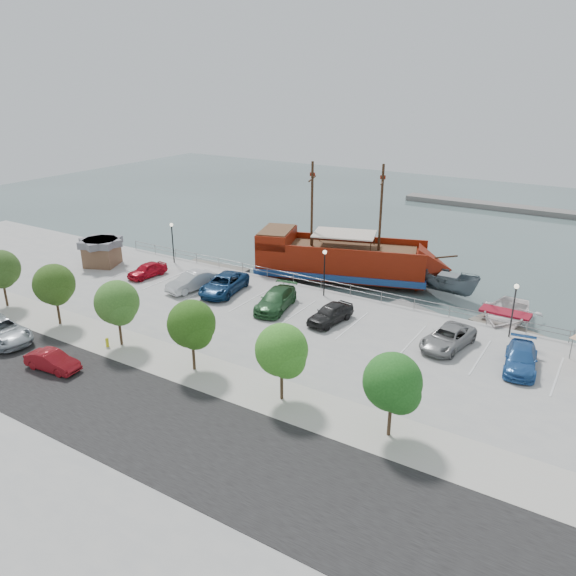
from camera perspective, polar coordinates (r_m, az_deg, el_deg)
The scene contains 32 objects.
ground at distance 45.88m, azimuth -0.26°, elevation -4.50°, with size 160.00×160.00×0.00m, color #3F4F4D.
land_slab at distance 32.52m, azimuth -21.30°, elevation -17.19°, with size 100.00×58.00×1.20m, color #969696.
street at distance 34.64m, azimuth -14.82°, elevation -12.54°, with size 100.00×8.00×0.04m, color black.
sidewalk at distance 38.27m, azimuth -8.33°, elevation -8.55°, with size 100.00×4.00×0.05m, color #BAB3A4.
seawall_railing at distance 51.53m, azimuth 4.35°, elevation 0.22°, with size 50.00×0.06×1.00m.
far_shore at distance 92.91m, azimuth 23.87°, elevation 7.18°, with size 40.00×3.00×0.80m, color slate.
pirate_ship at distance 56.67m, azimuth 6.86°, elevation 2.67°, with size 19.98×10.86×12.38m.
patrol_boat at distance 54.58m, azimuth 15.94°, elevation 0.31°, with size 2.38×6.33×2.45m, color #525D64.
speedboat at distance 50.24m, azimuth 21.17°, elevation -2.73°, with size 5.16×7.23×1.50m, color white.
dock_west at distance 60.67m, azimuth -7.32°, elevation 2.03°, with size 7.33×2.09×0.42m, color slate.
dock_mid at distance 50.34m, azimuth 13.37°, elevation -2.49°, with size 6.19×1.77×0.35m, color slate.
dock_east at distance 48.77m, azimuth 22.00°, elevation -4.26°, with size 7.36×2.10×0.42m, color slate.
shed at distance 61.33m, azimuth -18.41°, elevation 3.55°, with size 4.45×4.45×2.80m.
street_van at distance 46.98m, azimuth -27.23°, elevation -3.89°, with size 2.78×6.04×1.68m, color #9EA7AE.
street_sedan at distance 41.17m, azimuth -22.82°, elevation -6.86°, with size 1.39×3.98×1.31m, color maroon.
fire_hydrant at distance 43.17m, azimuth -17.90°, elevation -5.25°, with size 0.26×0.26×0.74m.
lamp_post_left at distance 59.84m, azimuth -11.68°, elevation 5.23°, with size 0.36×0.36×4.28m.
lamp_post_mid at distance 49.63m, azimuth 3.73°, elevation 2.38°, with size 0.36×0.36×4.28m.
lamp_post_right at distance 44.88m, azimuth 22.01°, elevation -1.23°, with size 0.36×0.36×4.28m.
tree_a at distance 52.81m, azimuth -27.14°, elevation 1.60°, with size 3.30×3.20×5.00m.
tree_b at distance 47.16m, azimuth -22.62°, elevation 0.19°, with size 3.30×3.20×5.00m.
tree_c at distance 41.91m, azimuth -16.92°, elevation -1.59°, with size 3.30×3.20×5.00m.
tree_d at distance 37.24m, azimuth -9.68°, elevation -3.83°, with size 3.30×3.20×5.00m.
tree_e at distance 33.40m, azimuth -0.52°, elevation -6.55°, with size 3.30×3.20×5.00m.
tree_f at distance 30.70m, azimuth 10.75°, elevation -9.63°, with size 3.30×3.20×5.00m.
parked_car_a at distance 56.75m, azimuth -14.11°, elevation 1.80°, with size 1.66×4.13×1.41m, color #B90C1D.
parked_car_b at distance 52.40m, azimuth -9.77°, elevation 0.67°, with size 1.74×4.98×1.64m, color silver.
parked_car_c at distance 51.29m, azimuth -6.55°, elevation 0.40°, with size 2.73×5.93×1.65m, color navy.
parked_car_d at distance 47.48m, azimuth -1.25°, elevation -1.20°, with size 2.29×5.64×1.64m, color #27562D.
parked_car_e at distance 45.04m, azimuth 4.33°, elevation -2.58°, with size 1.83×4.56×1.55m, color black.
parked_car_g at distance 42.60m, azimuth 15.92°, elevation -4.89°, with size 2.44×5.28×1.47m, color gray.
parked_car_h at distance 41.26m, azimuth 22.58°, elevation -6.64°, with size 2.06×5.07×1.47m, color #2A5DA3.
Camera 1 is at (22.03, -35.08, 18.74)m, focal length 35.00 mm.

